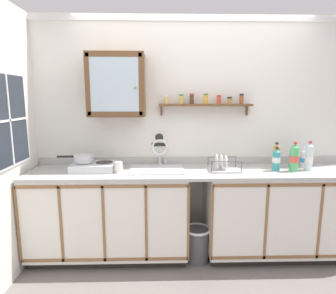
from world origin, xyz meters
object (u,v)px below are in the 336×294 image
at_px(bottle_water_blue_1, 293,158).
at_px(warning_sign, 159,140).
at_px(mug, 119,167).
at_px(sink, 157,172).
at_px(bottle_water_clear_0, 309,157).
at_px(bottle_soda_green_3, 294,158).
at_px(saucepan, 83,158).
at_px(bottle_opaque_white_5, 304,158).
at_px(bottle_juice_amber_2, 276,156).
at_px(bottle_detergent_teal_4, 276,160).
at_px(hot_plate_stove, 94,166).
at_px(trash_bin, 197,243).
at_px(wall_cabinet, 116,85).
at_px(dish_rack, 223,167).

relative_size(bottle_water_blue_1, warning_sign, 1.07).
bearing_deg(mug, sink, 16.30).
height_order(bottle_water_clear_0, bottle_soda_green_3, bottle_water_clear_0).
bearing_deg(saucepan, warning_sign, 16.92).
xyz_separation_m(saucepan, bottle_opaque_white_5, (2.30, 0.04, -0.02)).
xyz_separation_m(bottle_water_blue_1, mug, (-1.81, -0.17, -0.05)).
bearing_deg(bottle_juice_amber_2, bottle_detergent_teal_4, -111.29).
xyz_separation_m(hot_plate_stove, bottle_water_blue_1, (2.08, 0.06, 0.07)).
bearing_deg(bottle_soda_green_3, bottle_water_clear_0, 14.59).
bearing_deg(sink, mug, -163.70).
distance_m(sink, trash_bin, 0.83).
distance_m(bottle_detergent_teal_4, wall_cabinet, 1.78).
relative_size(bottle_soda_green_3, warning_sign, 1.34).
bearing_deg(dish_rack, wall_cabinet, 170.31).
height_order(bottle_detergent_teal_4, bottle_opaque_white_5, bottle_detergent_teal_4).
bearing_deg(bottle_opaque_white_5, bottle_detergent_teal_4, -159.36).
bearing_deg(bottle_water_blue_1, dish_rack, -171.71).
xyz_separation_m(bottle_water_clear_0, bottle_opaque_white_5, (0.01, 0.11, -0.04)).
bearing_deg(mug, wall_cabinet, 98.60).
relative_size(bottle_water_clear_0, dish_rack, 0.94).
bearing_deg(mug, hot_plate_stove, 158.98).
bearing_deg(mug, dish_rack, 3.02).
bearing_deg(sink, bottle_juice_amber_2, 1.66).
height_order(wall_cabinet, trash_bin, wall_cabinet).
height_order(mug, wall_cabinet, wall_cabinet).
relative_size(bottle_soda_green_3, wall_cabinet, 0.47).
bearing_deg(hot_plate_stove, wall_cabinet, 30.15).
height_order(bottle_juice_amber_2, bottle_opaque_white_5, bottle_juice_amber_2).
bearing_deg(wall_cabinet, bottle_detergent_teal_4, -7.16).
height_order(bottle_juice_amber_2, mug, bottle_juice_amber_2).
distance_m(bottle_water_clear_0, bottle_soda_green_3, 0.18).
relative_size(bottle_water_blue_1, dish_rack, 0.74).
bearing_deg(hot_plate_stove, bottle_detergent_teal_4, -2.08).
xyz_separation_m(saucepan, mug, (0.38, -0.13, -0.06)).
xyz_separation_m(bottle_water_blue_1, bottle_opaque_white_5, (0.12, 0.00, -0.01)).
bearing_deg(warning_sign, mug, -137.59).
bearing_deg(bottle_water_clear_0, bottle_juice_amber_2, 163.05).
bearing_deg(bottle_soda_green_3, trash_bin, -177.29).
relative_size(hot_plate_stove, bottle_juice_amber_2, 1.57).
xyz_separation_m(dish_rack, mug, (-1.04, -0.05, 0.02)).
bearing_deg(dish_rack, bottle_soda_green_3, -3.71).
bearing_deg(warning_sign, saucepan, -163.08).
relative_size(saucepan, mug, 3.13).
xyz_separation_m(wall_cabinet, trash_bin, (0.82, -0.27, -1.60)).
bearing_deg(wall_cabinet, hot_plate_stove, -149.85).
xyz_separation_m(saucepan, wall_cabinet, (0.34, 0.11, 0.73)).
bearing_deg(trash_bin, bottle_opaque_white_5, 10.14).
xyz_separation_m(bottle_water_clear_0, wall_cabinet, (-1.95, 0.18, 0.72)).
height_order(saucepan, wall_cabinet, wall_cabinet).
xyz_separation_m(hot_plate_stove, bottle_detergent_teal_4, (1.84, -0.07, 0.07)).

